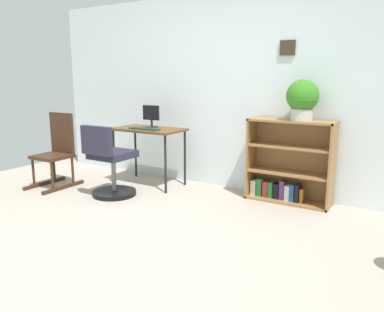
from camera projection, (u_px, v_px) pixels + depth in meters
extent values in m
plane|color=#A69A8C|center=(102.00, 243.00, 3.29)|extent=(6.24, 6.24, 0.00)
cube|color=silver|center=(220.00, 93.00, 4.84)|extent=(5.20, 0.10, 2.39)
cube|color=#362D1A|center=(288.00, 48.00, 4.25)|extent=(0.17, 0.02, 0.16)
cube|color=brown|center=(149.00, 129.00, 4.94)|extent=(0.90, 0.52, 0.03)
cylinder|color=black|center=(114.00, 157.00, 5.05)|extent=(0.03, 0.03, 0.71)
cylinder|color=black|center=(165.00, 165.00, 4.63)|extent=(0.03, 0.03, 0.71)
cylinder|color=black|center=(136.00, 152.00, 5.41)|extent=(0.03, 0.03, 0.71)
cylinder|color=black|center=(185.00, 158.00, 4.99)|extent=(0.03, 0.03, 0.71)
cylinder|color=#262628|center=(152.00, 127.00, 5.02)|extent=(0.17, 0.17, 0.01)
cylinder|color=#262628|center=(152.00, 123.00, 5.01)|extent=(0.03, 0.03, 0.09)
cube|color=black|center=(151.00, 113.00, 4.97)|extent=(0.25, 0.02, 0.19)
cube|color=#1C372D|center=(144.00, 129.00, 4.82)|extent=(0.42, 0.11, 0.02)
cylinder|color=black|center=(114.00, 193.00, 4.62)|extent=(0.52, 0.52, 0.05)
cylinder|color=slate|center=(114.00, 174.00, 4.58)|extent=(0.05, 0.05, 0.41)
cube|color=#272434|center=(113.00, 154.00, 4.53)|extent=(0.44, 0.44, 0.08)
cube|color=#272434|center=(96.00, 141.00, 4.28)|extent=(0.42, 0.07, 0.32)
cube|color=#3E2416|center=(45.00, 183.00, 5.05)|extent=(0.04, 0.64, 0.04)
cube|color=#3E2416|center=(64.00, 187.00, 4.87)|extent=(0.04, 0.64, 0.04)
cylinder|color=#3E2416|center=(33.00, 172.00, 4.88)|extent=(0.03, 0.03, 0.34)
cylinder|color=#3E2416|center=(52.00, 175.00, 4.70)|extent=(0.03, 0.03, 0.34)
cylinder|color=#3E2416|center=(54.00, 167.00, 5.15)|extent=(0.03, 0.03, 0.34)
cylinder|color=#3E2416|center=(73.00, 170.00, 4.96)|extent=(0.03, 0.03, 0.34)
cube|color=#3E2416|center=(52.00, 156.00, 4.88)|extent=(0.42, 0.40, 0.04)
cube|color=#3E2416|center=(62.00, 133.00, 4.98)|extent=(0.40, 0.04, 0.52)
cube|color=olive|center=(251.00, 157.00, 4.52)|extent=(0.02, 0.30, 0.93)
cube|color=olive|center=(332.00, 166.00, 4.05)|extent=(0.02, 0.30, 0.93)
cube|color=olive|center=(292.00, 121.00, 4.19)|extent=(0.94, 0.30, 0.02)
cube|color=olive|center=(287.00, 201.00, 4.38)|extent=(0.94, 0.30, 0.02)
cube|color=olive|center=(293.00, 159.00, 4.40)|extent=(0.94, 0.02, 0.93)
cube|color=olive|center=(289.00, 173.00, 4.31)|extent=(0.89, 0.28, 0.02)
cube|color=olive|center=(290.00, 147.00, 4.25)|extent=(0.89, 0.28, 0.02)
cube|color=beige|center=(254.00, 187.00, 4.55)|extent=(0.07, 0.11, 0.18)
cube|color=#237238|center=(260.00, 187.00, 4.51)|extent=(0.06, 0.11, 0.20)
cube|color=#B22D28|center=(266.00, 189.00, 4.48)|extent=(0.06, 0.09, 0.18)
cube|color=#237238|center=(271.00, 189.00, 4.45)|extent=(0.05, 0.11, 0.18)
cube|color=black|center=(277.00, 191.00, 4.42)|extent=(0.07, 0.11, 0.17)
cube|color=#593372|center=(283.00, 190.00, 4.38)|extent=(0.05, 0.10, 0.22)
cube|color=beige|center=(288.00, 193.00, 4.35)|extent=(0.06, 0.11, 0.17)
cube|color=#1E478C|center=(293.00, 192.00, 4.32)|extent=(0.05, 0.13, 0.20)
cube|color=black|center=(298.00, 193.00, 4.29)|extent=(0.04, 0.12, 0.20)
cube|color=#99591E|center=(302.00, 195.00, 4.27)|extent=(0.04, 0.10, 0.16)
cylinder|color=#B7B2A8|center=(301.00, 115.00, 4.11)|extent=(0.23, 0.23, 0.13)
sphere|color=#34781D|center=(303.00, 96.00, 4.07)|extent=(0.34, 0.34, 0.34)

